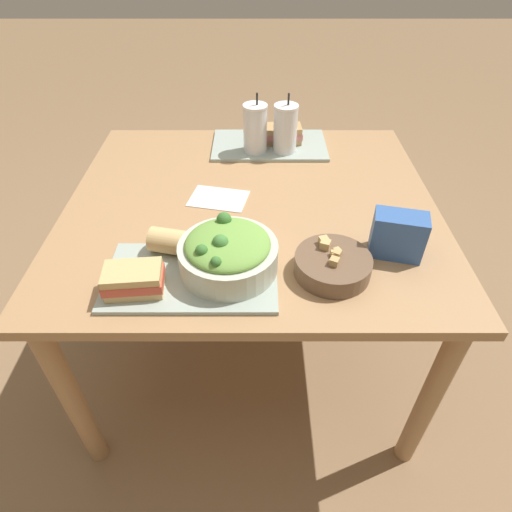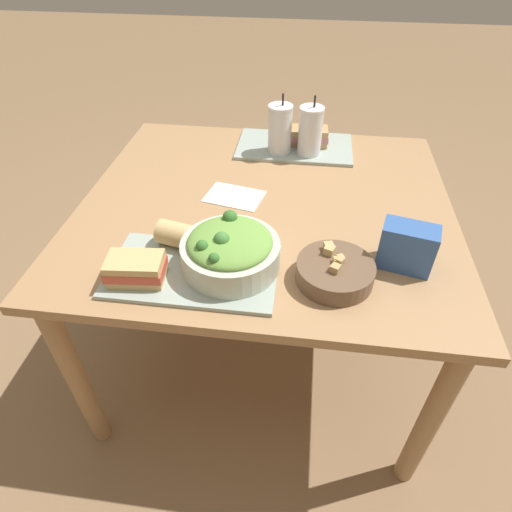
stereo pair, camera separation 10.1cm
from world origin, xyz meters
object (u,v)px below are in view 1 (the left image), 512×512
object	(u,v)px
soup_bowl	(332,264)
drink_cup_dark	(255,130)
salad_bowl	(227,252)
napkin_folded	(218,199)
sandwich_far	(281,134)
chip_bag	(397,235)
drink_cup_red	(285,130)
baguette_near	(179,243)
sandwich_near	(133,280)

from	to	relation	value
soup_bowl	drink_cup_dark	bearing A→B (deg)	106.82
salad_bowl	napkin_folded	xyz separation A→B (m)	(-0.05, 0.34, -0.06)
drink_cup_dark	napkin_folded	distance (m)	0.34
sandwich_far	chip_bag	world-z (taller)	chip_bag
sandwich_far	drink_cup_dark	distance (m)	0.13
salad_bowl	drink_cup_dark	xyz separation A→B (m)	(0.07, 0.65, 0.03)
chip_bag	drink_cup_red	bearing A→B (deg)	128.40
soup_bowl	chip_bag	size ratio (longest dim) A/B	1.31
baguette_near	napkin_folded	world-z (taller)	baguette_near
napkin_folded	soup_bowl	bearing A→B (deg)	-47.72
sandwich_near	soup_bowl	bearing A→B (deg)	3.24
salad_bowl	soup_bowl	xyz separation A→B (m)	(0.26, -0.01, -0.04)
sandwich_near	baguette_near	xyz separation A→B (m)	(0.09, 0.14, 0.00)
sandwich_near	salad_bowl	bearing A→B (deg)	14.10
chip_bag	napkin_folded	xyz separation A→B (m)	(-0.49, 0.27, -0.06)
drink_cup_dark	chip_bag	size ratio (longest dim) A/B	1.44
drink_cup_dark	sandwich_far	bearing A→B (deg)	36.26
sandwich_far	chip_bag	xyz separation A→B (m)	(0.27, -0.65, 0.02)
salad_bowl	soup_bowl	distance (m)	0.27
baguette_near	chip_bag	size ratio (longest dim) A/B	1.09
soup_bowl	napkin_folded	size ratio (longest dim) A/B	0.97
sandwich_far	drink_cup_red	size ratio (longest dim) A/B	0.72
salad_bowl	chip_bag	bearing A→B (deg)	9.20
soup_bowl	napkin_folded	distance (m)	0.47
napkin_folded	sandwich_far	bearing A→B (deg)	60.31
soup_bowl	drink_cup_red	world-z (taller)	drink_cup_red
sandwich_near	drink_cup_dark	xyz separation A→B (m)	(0.29, 0.72, 0.05)
drink_cup_red	chip_bag	xyz separation A→B (m)	(0.27, -0.58, -0.03)
sandwich_near	drink_cup_red	size ratio (longest dim) A/B	0.69
soup_bowl	baguette_near	size ratio (longest dim) A/B	1.20
chip_bag	napkin_folded	bearing A→B (deg)	164.93
baguette_near	chip_bag	world-z (taller)	chip_bag
salad_bowl	drink_cup_red	size ratio (longest dim) A/B	1.17
drink_cup_red	baguette_near	bearing A→B (deg)	-117.60
sandwich_near	baguette_near	world-z (taller)	baguette_near
drink_cup_dark	sandwich_near	bearing A→B (deg)	-111.72
sandwich_near	chip_bag	world-z (taller)	chip_bag
salad_bowl	sandwich_far	distance (m)	0.74
soup_bowl	chip_bag	world-z (taller)	chip_bag
soup_bowl	sandwich_near	bearing A→B (deg)	-171.52
salad_bowl	sandwich_far	world-z (taller)	salad_bowl
salad_bowl	drink_cup_dark	world-z (taller)	drink_cup_dark
soup_bowl	napkin_folded	xyz separation A→B (m)	(-0.31, 0.34, -0.03)
baguette_near	sandwich_far	xyz separation A→B (m)	(0.30, 0.66, -0.00)
drink_cup_dark	chip_bag	distance (m)	0.69
salad_bowl	chip_bag	xyz separation A→B (m)	(0.44, 0.07, -0.00)
sandwich_near	napkin_folded	bearing A→B (deg)	62.35
salad_bowl	sandwich_near	xyz separation A→B (m)	(-0.22, -0.08, -0.02)
salad_bowl	baguette_near	size ratio (longest dim) A/B	1.54
soup_bowl	sandwich_far	distance (m)	0.73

